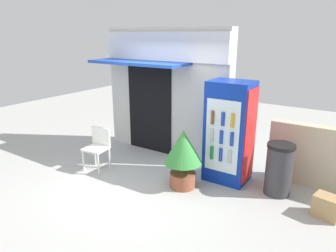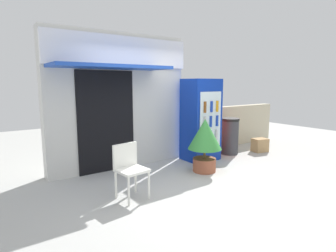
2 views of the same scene
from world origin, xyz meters
name	(u,v)px [view 1 (image 1 of 2)]	position (x,y,z in m)	size (l,w,h in m)	color
ground	(134,184)	(0.00, 0.00, 0.00)	(16.00, 16.00, 0.00)	#B2B2AD
storefront_building	(165,90)	(-0.45, 1.71, 1.45)	(3.03, 1.08, 2.77)	silver
drink_cooler	(229,132)	(1.33, 1.14, 0.93)	(0.78, 0.67, 1.86)	#0C2D9E
plastic_chair	(98,145)	(-1.04, 0.16, 0.50)	(0.47, 0.45, 0.84)	white
potted_plant_near_shop	(183,152)	(0.78, 0.42, 0.66)	(0.67, 0.67, 1.07)	#995138
trash_bin	(279,169)	(2.26, 1.10, 0.45)	(0.46, 0.46, 0.90)	#38383D
cardboard_box	(327,207)	(3.07, 0.79, 0.17)	(0.37, 0.28, 0.34)	tan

